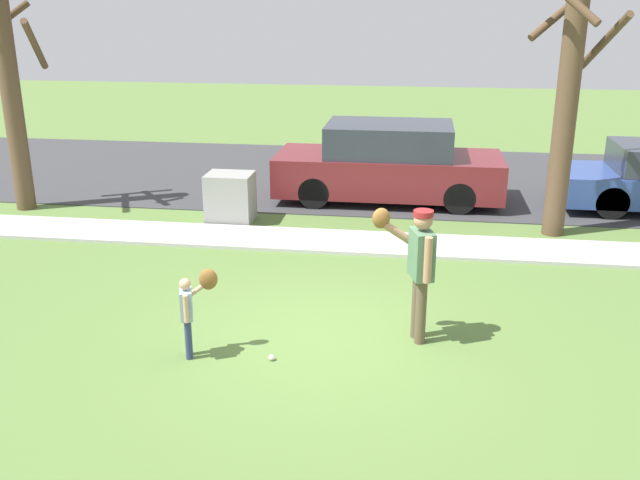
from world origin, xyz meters
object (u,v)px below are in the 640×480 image
at_px(person_adult, 418,261).
at_px(baseball, 272,357).
at_px(person_child, 193,303).
at_px(street_tree_near, 570,79).
at_px(utility_cabinet, 230,198).
at_px(parked_suv_maroon, 389,164).
at_px(street_tree_far, 8,76).

distance_m(person_adult, baseball, 2.11).
xyz_separation_m(person_child, street_tree_near, (5.05, 5.40, 2.09)).
relative_size(person_child, utility_cabinet, 1.12).
distance_m(person_child, parked_suv_maroon, 7.50).
xyz_separation_m(person_adult, street_tree_far, (-7.98, 4.81, 1.60)).
height_order(street_tree_near, street_tree_far, street_tree_near).
bearing_deg(baseball, utility_cabinet, 109.72).
height_order(person_child, street_tree_far, street_tree_far).
relative_size(person_adult, baseball, 22.97).
height_order(person_child, utility_cabinet, person_child).
xyz_separation_m(person_child, utility_cabinet, (-0.98, 5.33, -0.21)).
height_order(person_child, parked_suv_maroon, parked_suv_maroon).
relative_size(utility_cabinet, street_tree_near, 0.18).
relative_size(person_child, parked_suv_maroon, 0.22).
bearing_deg(street_tree_far, baseball, -41.62).
bearing_deg(street_tree_near, street_tree_far, 178.93).
relative_size(baseball, street_tree_near, 0.01).
bearing_deg(utility_cabinet, person_child, -79.60).
bearing_deg(person_child, parked_suv_maroon, 57.78).
height_order(person_child, baseball, person_child).
relative_size(person_adult, parked_suv_maroon, 0.36).
relative_size(utility_cabinet, street_tree_far, 0.19).
bearing_deg(street_tree_far, parked_suv_maroon, 12.73).
bearing_deg(utility_cabinet, street_tree_near, 0.66).
relative_size(person_child, baseball, 14.26).
distance_m(baseball, street_tree_near, 7.33).
bearing_deg(person_child, baseball, -17.85).
xyz_separation_m(baseball, parked_suv_maroon, (1.01, 7.26, 0.75)).
bearing_deg(person_adult, utility_cabinet, -68.97).
bearing_deg(parked_suv_maroon, street_tree_near, -30.71).
relative_size(street_tree_near, street_tree_far, 1.05).
bearing_deg(parked_suv_maroon, person_child, -105.00).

